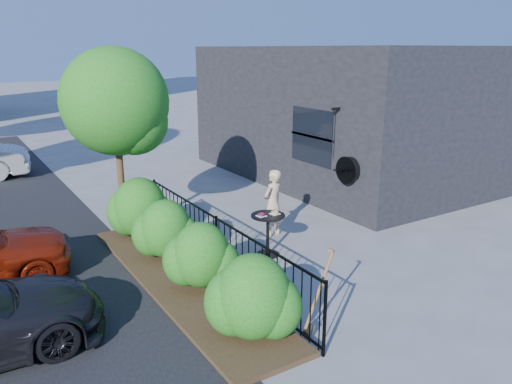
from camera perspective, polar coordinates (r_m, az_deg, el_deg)
ground at (r=9.94m, az=3.30°, el=-7.28°), size 120.00×120.00×0.00m
shop_building at (r=16.21m, az=10.16°, el=8.98°), size 6.22×9.00×4.00m
fence at (r=9.00m, az=-4.50°, el=-6.01°), size 0.05×6.05×1.10m
planting_bed at (r=8.94m, az=-8.46°, el=-9.96°), size 1.30×6.00×0.08m
shrubs at (r=8.79m, az=-8.31°, el=-5.70°), size 1.10×5.60×1.24m
patio_tree at (r=10.69m, az=-15.35°, el=9.22°), size 2.20×2.20×3.94m
cafe_table at (r=9.74m, az=1.37°, el=-4.07°), size 0.67×0.67×0.90m
woman at (r=10.72m, az=1.94°, el=-1.29°), size 0.62×0.51×1.48m
shovel at (r=7.19m, az=7.00°, el=-11.96°), size 0.49×0.17×1.31m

